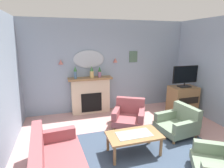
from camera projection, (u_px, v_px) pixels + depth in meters
floor at (149, 164)px, 3.53m from camera, size 6.26×6.83×0.10m
wall_back at (108, 66)px, 5.92m from camera, size 6.26×0.10×2.92m
patterned_rug at (144, 155)px, 3.70m from camera, size 3.20×2.40×0.01m
fireplace at (91, 95)px, 5.75m from camera, size 1.36×0.36×1.16m
mantel_vase_right at (75, 72)px, 5.41m from camera, size 0.10×0.10×0.38m
mantel_vase_left at (92, 72)px, 5.56m from camera, size 0.13×0.13×0.36m
mantel_vase_centre at (100, 72)px, 5.63m from camera, size 0.10×0.10×0.34m
wall_mirror at (89, 59)px, 5.61m from camera, size 0.96×0.06×0.56m
wall_sconce_left at (61, 62)px, 5.34m from camera, size 0.14×0.14×0.14m
wall_sconce_right at (115, 60)px, 5.81m from camera, size 0.14×0.14×0.14m
framed_picture at (133, 57)px, 6.02m from camera, size 0.28×0.03×0.36m
coffee_table at (134, 137)px, 3.68m from camera, size 1.10×0.60×0.45m
floral_couch at (54, 163)px, 2.99m from camera, size 0.99×1.78×0.76m
armchair_by_coffee_table at (179, 122)px, 4.50m from camera, size 0.91×0.90×0.71m
armchair_in_corner at (129, 114)px, 4.97m from camera, size 1.10×1.10×0.71m
tv_cabinet at (182, 101)px, 5.64m from camera, size 0.80×0.57×0.90m
tv_flatscreen at (185, 76)px, 5.43m from camera, size 0.84×0.24×0.65m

